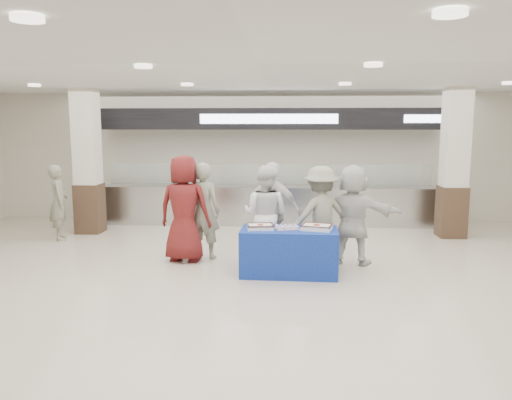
# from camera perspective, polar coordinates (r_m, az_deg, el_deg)

# --- Properties ---
(ground) EXTENTS (14.00, 14.00, 0.00)m
(ground) POSITION_cam_1_polar(r_m,az_deg,el_deg) (7.09, 0.08, -11.28)
(ground) COLOR beige
(ground) RESTS_ON ground
(serving_line) EXTENTS (8.70, 0.85, 2.80)m
(serving_line) POSITION_cam_1_polar(r_m,az_deg,el_deg) (12.13, 1.49, 2.65)
(serving_line) COLOR #B7B9BE
(serving_line) RESTS_ON ground
(column_left) EXTENTS (0.55, 0.55, 3.20)m
(column_left) POSITION_cam_1_polar(r_m,az_deg,el_deg) (11.74, -18.67, 3.82)
(column_left) COLOR #372519
(column_left) RESTS_ON ground
(column_right) EXTENTS (0.55, 0.55, 3.20)m
(column_right) POSITION_cam_1_polar(r_m,az_deg,el_deg) (11.49, 21.69, 3.58)
(column_right) COLOR #372519
(column_right) RESTS_ON ground
(display_table) EXTENTS (1.58, 0.84, 0.75)m
(display_table) POSITION_cam_1_polar(r_m,az_deg,el_deg) (8.14, 3.79, -5.91)
(display_table) COLOR #163499
(display_table) RESTS_ON ground
(sheet_cake_left) EXTENTS (0.45, 0.37, 0.09)m
(sheet_cake_left) POSITION_cam_1_polar(r_m,az_deg,el_deg) (8.03, 0.50, -3.01)
(sheet_cake_left) COLOR white
(sheet_cake_left) RESTS_ON display_table
(sheet_cake_right) EXTENTS (0.54, 0.47, 0.10)m
(sheet_cake_right) POSITION_cam_1_polar(r_m,az_deg,el_deg) (8.04, 6.97, -3.04)
(sheet_cake_right) COLOR white
(sheet_cake_right) RESTS_ON display_table
(cupcake_tray) EXTENTS (0.43, 0.37, 0.06)m
(cupcake_tray) POSITION_cam_1_polar(r_m,az_deg,el_deg) (8.03, 3.58, -3.15)
(cupcake_tray) COLOR #BBBBC1
(cupcake_tray) RESTS_ON display_table
(civilian_maroon) EXTENTS (1.01, 0.73, 1.90)m
(civilian_maroon) POSITION_cam_1_polar(r_m,az_deg,el_deg) (8.89, -8.20, -0.97)
(civilian_maroon) COLOR maroon
(civilian_maroon) RESTS_ON ground
(soldier_a) EXTENTS (0.73, 0.58, 1.75)m
(soldier_a) POSITION_cam_1_polar(r_m,az_deg,el_deg) (9.06, -6.03, -1.21)
(soldier_a) COLOR slate
(soldier_a) RESTS_ON ground
(chef_tall) EXTENTS (1.02, 0.92, 1.72)m
(chef_tall) POSITION_cam_1_polar(r_m,az_deg,el_deg) (8.67, 1.09, -1.71)
(chef_tall) COLOR white
(chef_tall) RESTS_ON ground
(chef_short) EXTENTS (1.11, 0.71, 1.76)m
(chef_short) POSITION_cam_1_polar(r_m,az_deg,el_deg) (8.92, 1.92, -1.30)
(chef_short) COLOR white
(chef_short) RESTS_ON ground
(soldier_b) EXTENTS (1.27, 1.01, 1.72)m
(soldier_b) POSITION_cam_1_polar(r_m,az_deg,el_deg) (8.69, 7.38, -1.78)
(soldier_b) COLOR slate
(soldier_b) RESTS_ON ground
(civilian_white) EXTENTS (1.70, 0.97, 1.75)m
(civilian_white) POSITION_cam_1_polar(r_m,az_deg,el_deg) (8.80, 11.01, -1.63)
(civilian_white) COLOR silver
(civilian_white) RESTS_ON ground
(soldier_bg) EXTENTS (0.60, 0.69, 1.59)m
(soldier_bg) POSITION_cam_1_polar(r_m,az_deg,el_deg) (11.29, -21.63, -0.25)
(soldier_bg) COLOR slate
(soldier_bg) RESTS_ON ground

